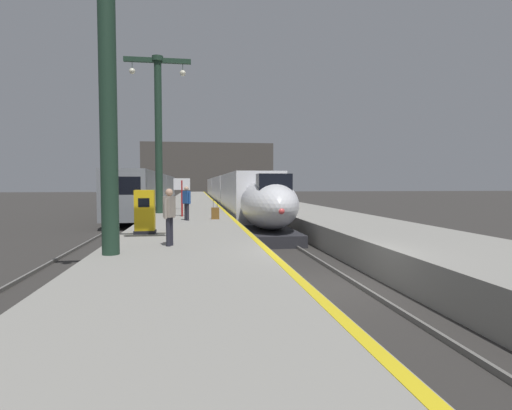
{
  "coord_description": "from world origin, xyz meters",
  "views": [
    {
      "loc": [
        -3.74,
        -10.69,
        2.9
      ],
      "look_at": [
        -0.68,
        9.55,
        1.8
      ],
      "focal_mm": 28.57,
      "sensor_mm": 36.0,
      "label": 1
    }
  ],
  "objects": [
    {
      "name": "station_column_near",
      "position": [
        -5.85,
        0.22,
        7.07
      ],
      "size": [
        4.0,
        0.68,
        9.92
      ],
      "color": "#1E3828",
      "rests_on": "platform_left"
    },
    {
      "name": "rail_main_right",
      "position": [
        0.75,
        27.5,
        0.06
      ],
      "size": [
        0.08,
        110.0,
        0.12
      ],
      "primitive_type": "cube",
      "color": "slate",
      "rests_on": "ground"
    },
    {
      "name": "ticket_machine_yellow",
      "position": [
        -5.55,
        4.62,
        1.79
      ],
      "size": [
        0.76,
        0.62,
        1.6
      ],
      "color": "yellow",
      "rests_on": "platform_left"
    },
    {
      "name": "regional_train_adjacent",
      "position": [
        -8.1,
        32.81,
        2.13
      ],
      "size": [
        2.85,
        36.6,
        3.8
      ],
      "color": "gray",
      "rests_on": "ground"
    },
    {
      "name": "terminus_back_wall",
      "position": [
        0.0,
        102.0,
        7.0
      ],
      "size": [
        36.0,
        2.0,
        14.0
      ],
      "primitive_type": "cube",
      "color": "#4C4742",
      "rests_on": "ground"
    },
    {
      "name": "ground_plane",
      "position": [
        0.0,
        0.0,
        0.0
      ],
      "size": [
        260.0,
        260.0,
        0.0
      ],
      "primitive_type": "plane",
      "color": "#33302D"
    },
    {
      "name": "passenger_near_edge",
      "position": [
        -4.14,
        9.74,
        2.04
      ],
      "size": [
        0.41,
        0.47,
        1.69
      ],
      "color": "#23232D",
      "rests_on": "platform_left"
    },
    {
      "name": "passenger_mid_platform",
      "position": [
        -4.48,
        1.47,
        2.04
      ],
      "size": [
        0.35,
        0.53,
        1.69
      ],
      "color": "#23232D",
      "rests_on": "platform_left"
    },
    {
      "name": "departure_info_board",
      "position": [
        -4.44,
        12.25,
        2.56
      ],
      "size": [
        0.9,
        0.1,
        2.12
      ],
      "color": "maroon",
      "rests_on": "platform_left"
    },
    {
      "name": "rail_secondary_left",
      "position": [
        -8.85,
        27.5,
        0.06
      ],
      "size": [
        0.08,
        110.0,
        0.12
      ],
      "primitive_type": "cube",
      "color": "slate",
      "rests_on": "ground"
    },
    {
      "name": "rolling_suitcase",
      "position": [
        -2.7,
        10.24,
        1.35
      ],
      "size": [
        0.4,
        0.22,
        0.98
      ],
      "color": "brown",
      "rests_on": "platform_left"
    },
    {
      "name": "station_column_mid",
      "position": [
        -5.9,
        15.02,
        6.77
      ],
      "size": [
        4.0,
        0.68,
        9.54
      ],
      "color": "#1E3828",
      "rests_on": "platform_left"
    },
    {
      "name": "platform_left_safety_stripe",
      "position": [
        -1.77,
        24.75,
        1.05
      ],
      "size": [
        0.2,
        107.8,
        0.01
      ],
      "primitive_type": "cube",
      "color": "yellow",
      "rests_on": "platform_left"
    },
    {
      "name": "platform_right",
      "position": [
        4.05,
        24.75,
        0.53
      ],
      "size": [
        4.8,
        110.0,
        1.05
      ],
      "primitive_type": "cube",
      "color": "gray",
      "rests_on": "ground"
    },
    {
      "name": "highspeed_train_main",
      "position": [
        0.0,
        34.14,
        1.96
      ],
      "size": [
        2.92,
        56.53,
        3.6
      ],
      "color": "silver",
      "rests_on": "ground"
    },
    {
      "name": "rail_main_left",
      "position": [
        -0.75,
        27.5,
        0.06
      ],
      "size": [
        0.08,
        110.0,
        0.12
      ],
      "primitive_type": "cube",
      "color": "slate",
      "rests_on": "ground"
    },
    {
      "name": "rail_secondary_right",
      "position": [
        -7.35,
        27.5,
        0.06
      ],
      "size": [
        0.08,
        110.0,
        0.12
      ],
      "primitive_type": "cube",
      "color": "slate",
      "rests_on": "ground"
    },
    {
      "name": "platform_left",
      "position": [
        -4.05,
        24.75,
        0.53
      ],
      "size": [
        4.8,
        110.0,
        1.05
      ],
      "primitive_type": "cube",
      "color": "gray",
      "rests_on": "ground"
    }
  ]
}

